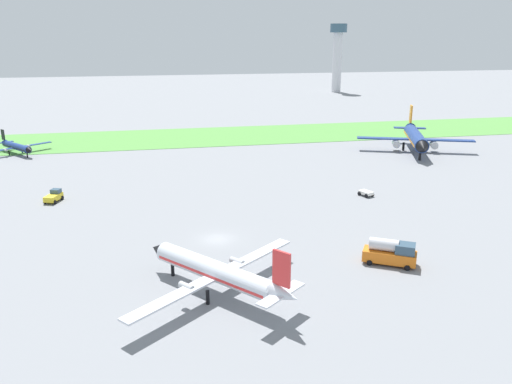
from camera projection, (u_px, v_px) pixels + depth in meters
The scene contains 9 objects.
ground_plane at pixel (217, 239), 72.98m from camera, with size 600.00×600.00×0.00m, color gray.
grass_taxiway_strip at pixel (181, 138), 143.52m from camera, with size 360.00×28.00×0.08m, color #549342.
airplane_parked_jet_far at pixel (415, 137), 125.66m from camera, with size 26.66×26.45×9.81m.
airplane_foreground_turboprop at pixel (217, 271), 56.78m from camera, with size 20.55×18.36×7.56m.
airplane_taxiing_turboprop at pixel (16, 146), 123.30m from camera, with size 14.55×12.96×5.29m.
baggage_cart_near_gate at pixel (366, 193), 92.07m from camera, with size 2.54×2.87×0.90m.
pushback_tug_midfield at pixel (54, 196), 89.07m from camera, with size 3.04×4.00×1.95m.
fuel_truck_by_runway at pixel (391, 252), 64.62m from camera, with size 6.82×5.38×3.29m.
control_tower at pixel (338, 52), 249.12m from camera, with size 8.00×8.00×31.98m.
Camera 1 is at (-8.33, -67.52, 27.78)m, focal length 36.41 mm.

